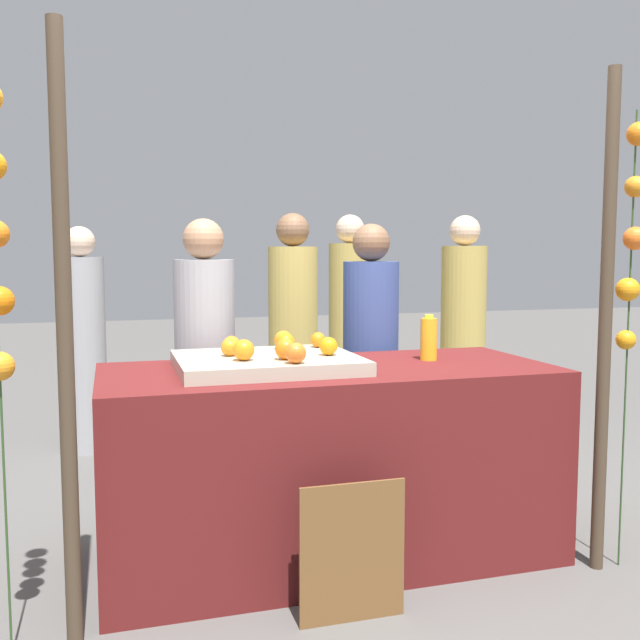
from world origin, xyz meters
TOP-DOWN VIEW (x-y plane):
  - ground_plane at (0.00, 0.00)m, footprint 24.00×24.00m
  - stall_counter at (0.00, 0.00)m, footprint 2.01×0.86m
  - orange_tray at (-0.28, 0.03)m, footprint 0.79×0.64m
  - orange_0 at (-0.44, 0.06)m, footprint 0.08×0.08m
  - orange_1 at (-0.21, -0.22)m, footprint 0.09×0.09m
  - orange_2 at (-0.16, 0.23)m, footprint 0.09×0.09m
  - orange_3 at (-0.02, -0.04)m, footprint 0.08×0.08m
  - orange_4 at (0.01, 0.23)m, footprint 0.07×0.07m
  - orange_5 at (-0.40, -0.08)m, footprint 0.09×0.09m
  - orange_6 at (-0.17, 0.14)m, footprint 0.08×0.08m
  - orange_7 at (-0.23, -0.11)m, footprint 0.09×0.09m
  - orange_8 at (-0.42, 0.15)m, footprint 0.08×0.08m
  - juice_bottle at (0.52, 0.07)m, footprint 0.08×0.08m
  - chalkboard_sign at (-0.10, -0.59)m, footprint 0.41×0.03m
  - vendor_left at (-0.47, 0.67)m, footprint 0.31×0.31m
  - vendor_right at (0.45, 0.67)m, footprint 0.31×0.31m
  - crowd_person_0 at (1.57, 1.70)m, footprint 0.33×0.33m
  - crowd_person_1 at (0.89, 2.33)m, footprint 0.34×0.34m
  - crowd_person_2 at (0.24, 1.58)m, footprint 0.33×0.33m
  - crowd_person_3 at (-1.13, 2.14)m, footprint 0.31×0.31m
  - canopy_post_left at (-1.09, -0.47)m, footprint 0.06×0.06m
  - canopy_post_right at (1.09, -0.47)m, footprint 0.06×0.06m
  - garland_strand_right at (1.20, -0.48)m, footprint 0.11×0.12m

SIDE VIEW (x-z plane):
  - ground_plane at x=0.00m, z-range 0.00..0.00m
  - chalkboard_sign at x=-0.10m, z-range -0.01..0.53m
  - stall_counter at x=0.00m, z-range 0.00..0.87m
  - vendor_right at x=0.45m, z-range -0.05..1.49m
  - vendor_left at x=-0.47m, z-range -0.05..1.50m
  - crowd_person_3 at x=-1.13m, z-range -0.05..1.51m
  - crowd_person_2 at x=0.24m, z-range -0.06..1.59m
  - crowd_person_0 at x=1.57m, z-range -0.06..1.60m
  - crowd_person_1 at x=0.89m, z-range -0.06..1.62m
  - orange_tray at x=-0.28m, z-range 0.87..0.93m
  - orange_4 at x=0.01m, z-range 0.93..1.00m
  - orange_0 at x=-0.44m, z-range 0.93..1.01m
  - orange_8 at x=-0.42m, z-range 0.93..1.01m
  - orange_3 at x=-0.02m, z-range 0.93..1.01m
  - orange_6 at x=-0.17m, z-range 0.93..1.01m
  - orange_1 at x=-0.21m, z-range 0.93..1.02m
  - orange_2 at x=-0.16m, z-range 0.93..1.02m
  - juice_bottle at x=0.52m, z-range 0.86..1.08m
  - orange_5 at x=-0.40m, z-range 0.93..1.02m
  - orange_7 at x=-0.23m, z-range 0.93..1.02m
  - canopy_post_left at x=-1.09m, z-range 0.00..2.15m
  - canopy_post_right at x=1.09m, z-range 0.00..2.15m
  - garland_strand_right at x=1.20m, z-range 0.47..2.44m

